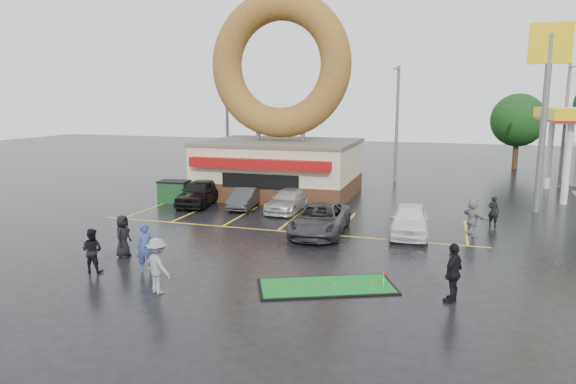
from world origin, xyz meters
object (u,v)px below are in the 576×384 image
(donut_shop, at_px, (280,129))
(putting_green, at_px, (327,286))
(person_blue, at_px, (146,248))
(person_cameraman, at_px, (453,273))
(car_dgrey, at_px, (245,198))
(car_black, at_px, (200,192))
(shell_sign, at_px, (547,83))
(car_grey, at_px, (320,219))
(streetlight_right, at_px, (565,123))
(streetlight_left, at_px, (227,119))
(streetlight_mid, at_px, (397,121))
(car_white, at_px, (410,220))
(dumpster, at_px, (174,192))
(car_silver, at_px, (288,200))

(donut_shop, xyz_separation_m, putting_green, (7.12, -16.46, -4.43))
(person_blue, height_order, person_cameraman, person_cameraman)
(car_dgrey, bearing_deg, car_black, 175.17)
(putting_green, bearing_deg, shell_sign, 60.18)
(car_grey, bearing_deg, donut_shop, 116.08)
(putting_green, bearing_deg, donut_shop, 113.39)
(streetlight_right, bearing_deg, car_grey, -126.93)
(car_black, relative_size, person_cameraman, 2.37)
(streetlight_right, height_order, putting_green, streetlight_right)
(streetlight_left, xyz_separation_m, car_black, (3.40, -11.92, -3.99))
(person_blue, bearing_deg, putting_green, -26.04)
(shell_sign, height_order, person_cameraman, shell_sign)
(donut_shop, xyz_separation_m, streetlight_mid, (7.00, 7.95, 0.32))
(streetlight_left, relative_size, car_grey, 1.73)
(streetlight_mid, distance_m, car_black, 17.18)
(donut_shop, distance_m, streetlight_mid, 10.59)
(donut_shop, relative_size, car_dgrey, 3.63)
(car_dgrey, bearing_deg, putting_green, -61.00)
(donut_shop, relative_size, person_cameraman, 6.88)
(streetlight_right, relative_size, person_cameraman, 4.59)
(shell_sign, bearing_deg, car_white, -131.69)
(donut_shop, height_order, person_blue, donut_shop)
(person_blue, relative_size, dumpster, 1.04)
(donut_shop, distance_m, car_dgrey, 6.32)
(dumpster, bearing_deg, shell_sign, 4.26)
(car_black, xyz_separation_m, dumpster, (-1.96, 0.31, -0.14))
(donut_shop, relative_size, streetlight_mid, 1.50)
(car_white, distance_m, dumpster, 15.38)
(streetlight_mid, bearing_deg, putting_green, -89.71)
(car_black, bearing_deg, streetlight_mid, 44.30)
(car_grey, bearing_deg, car_white, 11.33)
(car_grey, height_order, car_white, car_white)
(car_silver, distance_m, car_white, 7.99)
(person_blue, distance_m, dumpster, 13.48)
(donut_shop, bearing_deg, putting_green, -66.61)
(car_white, relative_size, putting_green, 0.85)
(car_black, height_order, car_grey, car_black)
(shell_sign, relative_size, car_white, 2.40)
(car_black, relative_size, car_dgrey, 1.25)
(car_grey, height_order, person_cameraman, person_cameraman)
(shell_sign, bearing_deg, streetlight_mid, 135.27)
(person_cameraman, bearing_deg, car_black, -105.19)
(streetlight_right, height_order, car_white, streetlight_right)
(dumpster, xyz_separation_m, putting_green, (12.68, -11.80, -0.61))
(streetlight_right, relative_size, car_grey, 1.73)
(car_silver, bearing_deg, donut_shop, 116.35)
(car_grey, bearing_deg, car_dgrey, 139.39)
(shell_sign, distance_m, car_silver, 15.92)
(car_black, xyz_separation_m, person_blue, (3.79, -11.88, 0.14))
(person_blue, bearing_deg, streetlight_right, 24.62)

